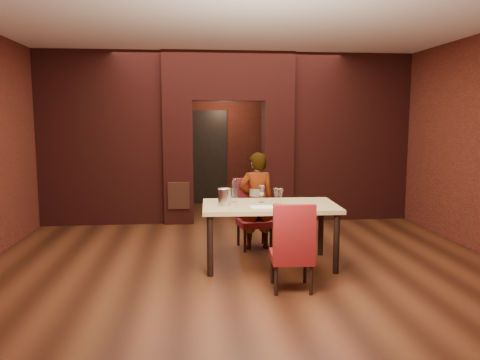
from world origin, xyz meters
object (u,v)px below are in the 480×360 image
Objects in this scene: wine_glass_a at (262,194)px; wine_glass_b at (276,196)px; chair_far at (254,214)px; chair_near at (291,246)px; person_seated at (257,201)px; water_bottle at (234,190)px; wine_glass_c at (280,197)px; dining_table at (270,235)px; wine_bucket at (225,197)px; potted_plant at (295,232)px.

wine_glass_a reaches higher than wine_glass_b.
chair_near is (0.19, -1.78, -0.01)m from chair_far.
wine_glass_a is at bearing 83.28° from person_seated.
person_seated is 0.76m from water_bottle.
wine_glass_a is (-0.02, -0.68, 0.22)m from person_seated.
wine_glass_b is 0.59m from water_bottle.
wine_glass_a is 0.29m from wine_glass_c.
chair_far is at bearing 103.98° from wine_glass_c.
chair_near is at bearing -81.94° from dining_table.
wine_bucket is (-0.51, -0.14, -0.01)m from wine_glass_a.
water_bottle reaches higher than wine_glass_a.
dining_table is 7.70× the size of wine_glass_a.
wine_glass_c is at bearing -19.55° from dining_table.
potted_plant is at bearing -100.06° from chair_near.
wine_bucket reaches higher than potted_plant.
chair_near is 1.36m from water_bottle.
wine_glass_c is 0.52× the size of potted_plant.
wine_bucket is (-0.74, 0.05, 0.00)m from wine_glass_c.
chair_far is 1.02× the size of chair_near.
wine_glass_c is (0.22, -0.18, -0.01)m from wine_glass_a.
chair_far is 1.02m from wine_glass_c.
chair_far is 4.56× the size of wine_glass_a.
wine_bucket reaches higher than chair_near.
wine_bucket is (-0.54, -0.82, 0.21)m from person_seated.
dining_table is 1.69× the size of chair_far.
wine_bucket is at bearing -124.38° from water_bottle.
wine_glass_b is 1.00× the size of wine_glass_c.
wine_glass_c is at bearing -112.67° from potted_plant.
wine_glass_c is at bearing 98.12° from person_seated.
water_bottle is at bearing 155.83° from wine_glass_b.
chair_far is at bearing -60.89° from person_seated.
dining_table is 8.29× the size of wine_glass_c.
person_seated is (0.03, -0.04, 0.21)m from chair_far.
wine_glass_a is at bearing -98.32° from chair_far.
potted_plant is at bearing 52.43° from wine_glass_a.
wine_glass_b is (0.08, -0.03, 0.53)m from dining_table.
wine_glass_b is 0.52× the size of potted_plant.
dining_table reaches higher than potted_plant.
wine_glass_a is (-0.09, 0.13, 0.53)m from dining_table.
wine_glass_a is 0.23m from wine_glass_b.
water_bottle is at bearing 156.75° from dining_table.
potted_plant is (0.48, 1.01, -0.74)m from wine_glass_b.
wine_glass_a is 1.08× the size of wine_glass_b.
wine_glass_b is 0.67× the size of water_bottle.
water_bottle is at bearing 55.62° from wine_bucket.
chair_near is 0.97m from wine_glass_c.
dining_table is 0.87m from chair_far.
person_seated is (-0.17, 1.74, 0.22)m from chair_near.
wine_glass_c is (0.05, -0.02, 0.00)m from wine_glass_b.
person_seated reaches higher than wine_glass_c.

